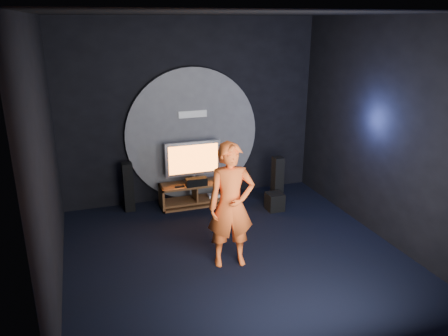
{
  "coord_description": "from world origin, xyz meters",
  "views": [
    {
      "loc": [
        -2.04,
        -5.55,
        3.42
      ],
      "look_at": [
        0.18,
        1.05,
        1.05
      ],
      "focal_mm": 35.0,
      "sensor_mm": 36.0,
      "label": 1
    }
  ],
  "objects_px": {
    "tower_speaker_left": "(128,187)",
    "subwoofer": "(275,202)",
    "media_console": "(195,195)",
    "player": "(231,205)",
    "tower_speaker_right": "(277,180)",
    "tv": "(193,160)"
  },
  "relations": [
    {
      "from": "tower_speaker_right",
      "to": "subwoofer",
      "type": "distance_m",
      "value": 0.47
    },
    {
      "from": "tower_speaker_right",
      "to": "player",
      "type": "distance_m",
      "value": 2.49
    },
    {
      "from": "player",
      "to": "media_console",
      "type": "bearing_deg",
      "value": 96.74
    },
    {
      "from": "tower_speaker_right",
      "to": "tower_speaker_left",
      "type": "bearing_deg",
      "value": 168.84
    },
    {
      "from": "subwoofer",
      "to": "tower_speaker_left",
      "type": "bearing_deg",
      "value": 161.65
    },
    {
      "from": "media_console",
      "to": "player",
      "type": "height_order",
      "value": "player"
    },
    {
      "from": "tv",
      "to": "player",
      "type": "bearing_deg",
      "value": -91.38
    },
    {
      "from": "player",
      "to": "tv",
      "type": "bearing_deg",
      "value": 96.96
    },
    {
      "from": "tower_speaker_right",
      "to": "player",
      "type": "bearing_deg",
      "value": -131.13
    },
    {
      "from": "subwoofer",
      "to": "tower_speaker_right",
      "type": "bearing_deg",
      "value": 58.78
    },
    {
      "from": "tower_speaker_left",
      "to": "player",
      "type": "bearing_deg",
      "value": -63.76
    },
    {
      "from": "subwoofer",
      "to": "player",
      "type": "height_order",
      "value": "player"
    },
    {
      "from": "media_console",
      "to": "tv",
      "type": "height_order",
      "value": "tv"
    },
    {
      "from": "tv",
      "to": "subwoofer",
      "type": "xyz_separation_m",
      "value": [
        1.37,
        -0.78,
        -0.72
      ]
    },
    {
      "from": "tv",
      "to": "tower_speaker_left",
      "type": "distance_m",
      "value": 1.31
    },
    {
      "from": "tower_speaker_left",
      "to": "tower_speaker_right",
      "type": "bearing_deg",
      "value": -11.16
    },
    {
      "from": "tower_speaker_right",
      "to": "subwoofer",
      "type": "relative_size",
      "value": 2.8
    },
    {
      "from": "subwoofer",
      "to": "player",
      "type": "bearing_deg",
      "value": -132.86
    },
    {
      "from": "tower_speaker_right",
      "to": "player",
      "type": "xyz_separation_m",
      "value": [
        -1.61,
        -1.85,
        0.46
      ]
    },
    {
      "from": "tower_speaker_right",
      "to": "media_console",
      "type": "bearing_deg",
      "value": 165.48
    },
    {
      "from": "tower_speaker_left",
      "to": "subwoofer",
      "type": "height_order",
      "value": "tower_speaker_left"
    },
    {
      "from": "tv",
      "to": "player",
      "type": "relative_size",
      "value": 0.58
    }
  ]
}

